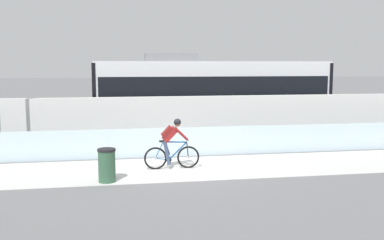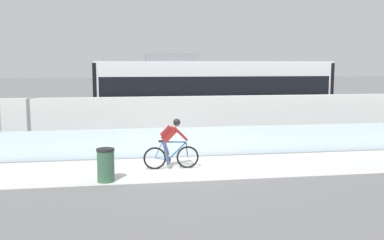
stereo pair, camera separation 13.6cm
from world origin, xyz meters
The scene contains 9 objects.
ground_plane centered at (0.00, 0.00, 0.00)m, with size 200.00×200.00×0.00m, color slate.
bike_path_deck centered at (0.00, 0.00, 0.01)m, with size 32.00×3.20×0.01m, color silver.
glass_parapet centered at (0.00, 1.85, 0.53)m, with size 32.00×0.05×1.05m, color silver.
concrete_barrier_wall centered at (0.00, 3.65, 1.02)m, with size 32.00×0.36×2.04m, color silver.
tram_rail_near centered at (0.00, 6.13, 0.00)m, with size 32.00×0.08×0.01m, color #595654.
tram_rail_far centered at (0.00, 7.57, 0.00)m, with size 32.00×0.08×0.01m, color #595654.
tram centered at (2.54, 6.85, 1.89)m, with size 11.06×2.54×3.81m.
cyclist_on_bike centered at (-0.25, 0.00, 0.80)m, with size 1.77×0.58×1.61m.
trash_bin centered at (-2.24, -1.25, 0.48)m, with size 0.51×0.51×0.96m.
Camera 1 is at (-1.89, -13.35, 3.29)m, focal length 40.43 mm.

